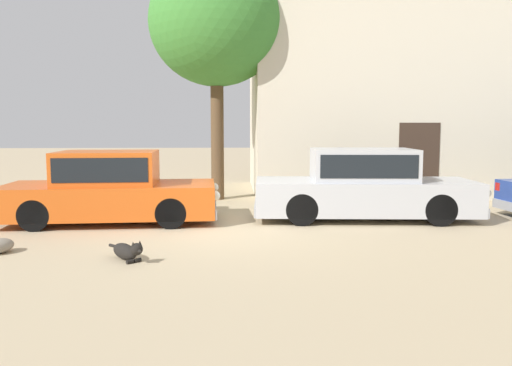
% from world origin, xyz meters
% --- Properties ---
extents(ground_plane, '(80.00, 80.00, 0.00)m').
position_xyz_m(ground_plane, '(0.00, 0.00, 0.00)').
color(ground_plane, tan).
extents(parked_sedan_nearest, '(4.54, 2.02, 1.49)m').
position_xyz_m(parked_sedan_nearest, '(-2.49, 1.03, 0.73)').
color(parked_sedan_nearest, '#D15619').
rests_on(parked_sedan_nearest, ground_plane).
extents(parked_sedan_second, '(4.88, 2.01, 1.52)m').
position_xyz_m(parked_sedan_second, '(2.89, 1.12, 0.75)').
color(parked_sedan_second, '#B2B5BA').
rests_on(parked_sedan_second, ground_plane).
extents(apartment_block, '(12.30, 5.03, 10.00)m').
position_xyz_m(apartment_block, '(6.90, 6.21, 5.00)').
color(apartment_block, beige).
rests_on(apartment_block, ground_plane).
extents(stray_dog_spotted, '(0.69, 0.83, 0.35)m').
position_xyz_m(stray_dog_spotted, '(-1.52, -2.13, 0.14)').
color(stray_dog_spotted, black).
rests_on(stray_dog_spotted, ground_plane).
extents(acacia_tree_left, '(3.60, 3.24, 6.49)m').
position_xyz_m(acacia_tree_left, '(-0.32, 4.39, 4.75)').
color(acacia_tree_left, brown).
rests_on(acacia_tree_left, ground_plane).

